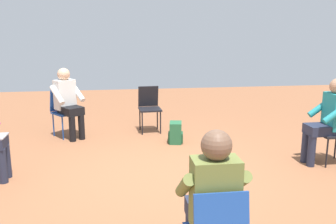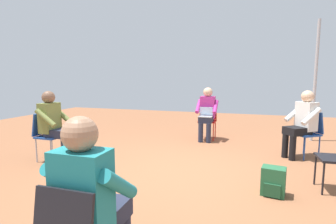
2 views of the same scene
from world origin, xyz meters
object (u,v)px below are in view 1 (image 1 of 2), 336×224
object	(u,v)px
chair_northwest	(64,109)
person_in_olive	(212,198)
person_in_teal	(329,117)
backpack_near_laptop_user	(176,134)
chair_north	(149,105)
person_in_white	(68,99)

from	to	relation	value
chair_northwest	person_in_olive	world-z (taller)	person_in_olive
person_in_teal	backpack_near_laptop_user	size ratio (longest dim) A/B	3.44
chair_north	person_in_white	size ratio (longest dim) A/B	0.69
chair_northwest	backpack_near_laptop_user	world-z (taller)	chair_northwest
chair_northwest	person_in_white	size ratio (longest dim) A/B	0.69
person_in_olive	backpack_near_laptop_user	bearing A→B (deg)	85.56
person_in_white	chair_north	bearing A→B (deg)	153.12
chair_north	backpack_near_laptop_user	world-z (taller)	chair_north
chair_north	person_in_olive	xyz separation A→B (m)	(0.06, -4.39, 0.20)
chair_northwest	person_in_teal	size ratio (longest dim) A/B	0.69
person_in_teal	person_in_olive	bearing A→B (deg)	135.01
person_in_teal	person_in_olive	distance (m)	3.24
backpack_near_laptop_user	person_in_teal	bearing A→B (deg)	-32.75
chair_northwest	backpack_near_laptop_user	bearing A→B (deg)	123.40
person_in_olive	backpack_near_laptop_user	xyz separation A→B (m)	(0.31, 3.57, -0.54)
person_in_teal	person_in_white	xyz separation A→B (m)	(-3.82, 1.87, 0.00)
chair_northwest	person_in_olive	size ratio (longest dim) A/B	0.69
chair_north	person_in_white	xyz separation A→B (m)	(-1.46, -0.23, 0.20)
person_in_teal	person_in_olive	xyz separation A→B (m)	(-2.29, -2.29, 0.00)
backpack_near_laptop_user	chair_north	bearing A→B (deg)	114.21
person_in_white	backpack_near_laptop_user	bearing A→B (deg)	126.13
chair_northwest	person_in_white	world-z (taller)	person_in_white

